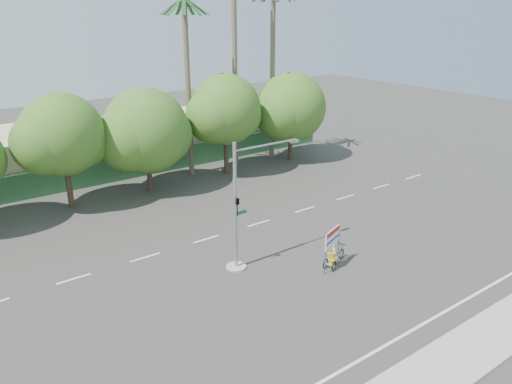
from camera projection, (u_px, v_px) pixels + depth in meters
ground at (321, 284)px, 25.42m from camera, size 120.00×120.00×0.00m
sidewalk_near at (451, 363)px, 19.73m from camera, size 50.00×2.40×0.12m
fence at (143, 165)px, 41.31m from camera, size 38.00×0.08×2.00m
building_right at (199, 131)px, 48.87m from camera, size 14.00×8.00×3.60m
tree_left at (62, 138)px, 33.35m from camera, size 6.66×5.60×8.07m
tree_center at (145, 134)px, 36.87m from camera, size 7.62×6.40×7.85m
tree_right at (225, 112)px, 40.49m from camera, size 6.90×5.80×8.36m
tree_far_right at (291, 110)px, 44.57m from camera, size 7.38×6.20×7.94m
palm_tall at (234, 43)px, 40.93m from camera, size 3.73×3.79×17.45m
palm_mid at (273, 54)px, 43.52m from camera, size 3.73×3.79×15.45m
palm_short at (187, 67)px, 38.99m from camera, size 3.73×3.79×14.45m
traffic_signal at (240, 217)px, 26.19m from camera, size 4.72×1.10×7.00m
trike_billboard at (334, 250)px, 26.88m from camera, size 2.34×1.09×2.44m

